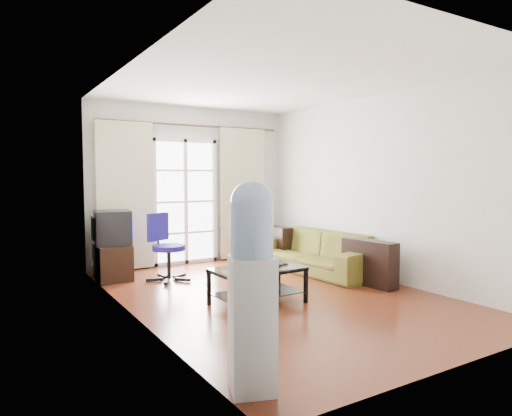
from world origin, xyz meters
The scene contains 20 objects.
floor centered at (0.00, 0.00, 0.00)m, with size 5.20×5.20×0.00m, color maroon.
ceiling centered at (0.00, 0.00, 2.70)m, with size 5.20×5.20×0.00m, color white.
wall_back centered at (0.00, 2.60, 1.35)m, with size 3.60×0.02×2.70m, color silver.
wall_front centered at (0.00, -2.60, 1.35)m, with size 3.60×0.02×2.70m, color silver.
wall_left centered at (-1.80, 0.00, 1.35)m, with size 0.02×5.20×2.70m, color silver.
wall_right centered at (1.80, 0.00, 1.35)m, with size 0.02×5.20×2.70m, color silver.
french_door centered at (-0.15, 2.54, 1.07)m, with size 1.16×0.06×2.15m.
curtain_rod centered at (0.00, 2.50, 2.38)m, with size 0.04×0.04×3.30m, color #4C3F2D.
curtain_left centered at (-1.20, 2.48, 1.20)m, with size 0.90×0.07×2.35m, color beige.
curtain_right centered at (0.95, 2.48, 1.20)m, with size 0.90×0.07×2.35m, color beige.
radiator centered at (0.80, 2.50, 0.33)m, with size 0.64×0.12×0.64m, color #999A9C.
sofa centered at (1.33, 0.84, 0.32)m, with size 1.00×2.24×0.64m, color brown.
coffee_table centered at (-0.41, -0.25, 0.28)m, with size 1.09×0.65×0.43m.
bowl centered at (-0.47, -0.08, 0.46)m, with size 0.28×0.28×0.05m, color #35924D.
book centered at (-0.50, -0.37, 0.45)m, with size 0.24×0.29×0.02m, color #B32016.
remote centered at (-0.11, -0.30, 0.44)m, with size 0.18×0.05×0.02m, color black.
tv_stand centered at (-1.54, 2.00, 0.25)m, with size 0.46×0.69×0.51m, color black.
crt_tv centered at (-1.54, 2.04, 0.76)m, with size 0.61×0.61×0.50m.
task_chair centered at (-0.89, 1.48, 0.29)m, with size 0.88×0.88×0.98m.
water_cooler centered at (-1.60, -2.10, 0.78)m, with size 0.39×0.39×1.49m.
Camera 1 is at (-3.20, -4.78, 1.51)m, focal length 32.00 mm.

